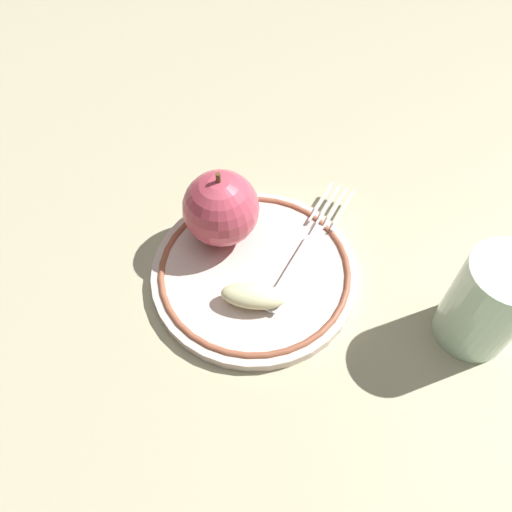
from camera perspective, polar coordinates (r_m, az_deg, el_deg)
name	(u,v)px	position (r m, az deg, el deg)	size (l,w,h in m)	color
ground_plane	(255,276)	(0.48, -0.17, -2.31)	(2.00, 2.00, 0.00)	#B3AC89
plate	(256,273)	(0.47, 0.00, -1.90)	(0.19, 0.19, 0.01)	beige
apple_red_whole	(221,208)	(0.46, -4.02, 5.46)	(0.07, 0.07, 0.08)	#BF4356
apple_slice_front	(253,296)	(0.44, -0.32, -4.57)	(0.06, 0.03, 0.02)	beige
fork	(307,247)	(0.48, 5.86, 0.97)	(0.15, 0.10, 0.00)	silver
drinking_glass	(488,303)	(0.45, 25.00, -4.91)	(0.06, 0.06, 0.10)	silver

